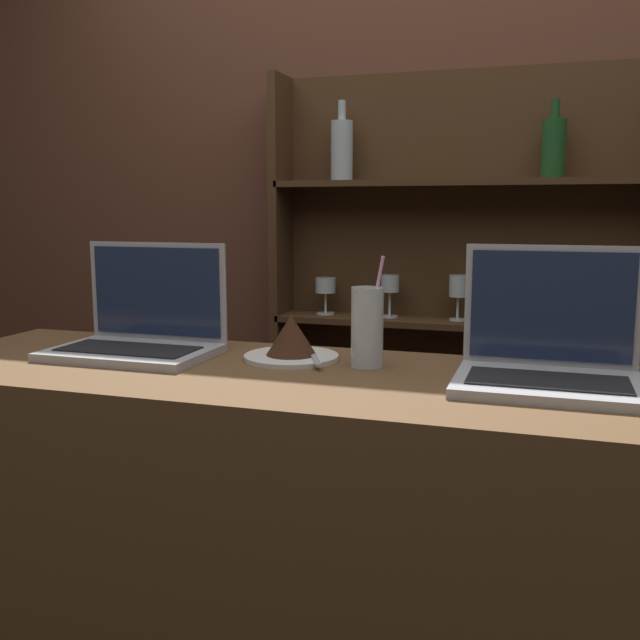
{
  "coord_description": "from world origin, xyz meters",
  "views": [
    {
      "loc": [
        0.39,
        -1.01,
        1.34
      ],
      "look_at": [
        -0.03,
        0.29,
        1.13
      ],
      "focal_mm": 40.0,
      "sensor_mm": 36.0,
      "label": 1
    }
  ],
  "objects_px": {
    "cake_plate": "(291,342)",
    "water_glass": "(367,327)",
    "laptop_near": "(141,329)",
    "laptop_far": "(549,355)"
  },
  "relations": [
    {
      "from": "cake_plate",
      "to": "water_glass",
      "type": "distance_m",
      "value": 0.17
    },
    {
      "from": "laptop_near",
      "to": "laptop_far",
      "type": "distance_m",
      "value": 0.85
    },
    {
      "from": "laptop_far",
      "to": "water_glass",
      "type": "height_order",
      "value": "laptop_far"
    },
    {
      "from": "water_glass",
      "to": "cake_plate",
      "type": "bearing_deg",
      "value": 174.34
    },
    {
      "from": "laptop_near",
      "to": "laptop_far",
      "type": "xyz_separation_m",
      "value": [
        0.85,
        -0.02,
        0.0
      ]
    },
    {
      "from": "laptop_far",
      "to": "laptop_near",
      "type": "bearing_deg",
      "value": 178.85
    },
    {
      "from": "laptop_far",
      "to": "water_glass",
      "type": "distance_m",
      "value": 0.35
    },
    {
      "from": "laptop_near",
      "to": "water_glass",
      "type": "height_order",
      "value": "laptop_near"
    },
    {
      "from": "cake_plate",
      "to": "laptop_far",
      "type": "bearing_deg",
      "value": -6.18
    },
    {
      "from": "laptop_near",
      "to": "cake_plate",
      "type": "relative_size",
      "value": 1.71
    }
  ]
}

